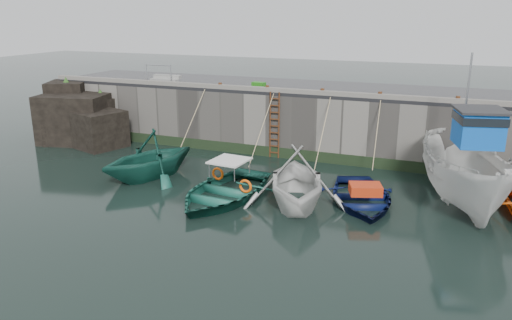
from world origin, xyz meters
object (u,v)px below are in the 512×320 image
at_px(boat_near_white, 150,177).
at_px(bollard_e, 458,100).
at_px(bollard_b, 267,88).
at_px(bollard_d, 380,95).
at_px(boat_near_blue, 224,198).
at_px(boat_near_navy, 361,202).
at_px(bollard_c, 322,92).
at_px(bollard_a, 220,85).
at_px(boat_far_white, 467,175).
at_px(boat_near_blacktrim, 295,204).
at_px(ladder, 274,125).
at_px(fish_crate, 259,85).

bearing_deg(boat_near_white, bollard_e, 44.02).
relative_size(boat_near_white, bollard_e, 16.01).
relative_size(bollard_b, bollard_d, 1.00).
relative_size(boat_near_blue, boat_near_navy, 1.15).
height_order(boat_near_white, bollard_c, bollard_c).
bearing_deg(bollard_a, bollard_b, 0.00).
xyz_separation_m(boat_near_navy, bollard_b, (-5.51, 4.74, 3.30)).
relative_size(boat_near_blue, boat_far_white, 0.69).
height_order(boat_near_blacktrim, bollard_a, bollard_a).
bearing_deg(bollard_e, boat_near_blue, -141.88).
xyz_separation_m(ladder, bollard_e, (8.00, 0.34, 1.71)).
distance_m(boat_near_blue, boat_near_blacktrim, 2.78).
bearing_deg(bollard_e, bollard_a, 180.00).
bearing_deg(boat_far_white, bollard_d, 123.16).
height_order(ladder, boat_near_navy, ladder).
height_order(ladder, bollard_c, bollard_c).
bearing_deg(bollard_a, fish_crate, 28.27).
distance_m(fish_crate, bollard_d, 6.17).
bearing_deg(fish_crate, ladder, -32.63).
relative_size(boat_near_white, boat_near_navy, 0.99).
xyz_separation_m(boat_near_blue, bollard_b, (-0.56, 6.23, 3.30)).
bearing_deg(boat_near_navy, boat_near_white, 163.28).
bearing_deg(boat_near_blacktrim, bollard_b, 100.25).
distance_m(boat_near_navy, bollard_e, 6.50).
relative_size(ladder, bollard_b, 11.43).
height_order(ladder, boat_near_blacktrim, ladder).
bearing_deg(boat_far_white, boat_near_white, 173.34).
xyz_separation_m(bollard_c, bollard_d, (2.60, 0.00, 0.00)).
height_order(ladder, bollard_e, bollard_e).
height_order(boat_near_blacktrim, bollard_b, bollard_b).
bearing_deg(boat_near_blue, boat_near_white, 169.94).
relative_size(boat_near_blacktrim, boat_far_white, 0.63).
bearing_deg(boat_near_blacktrim, boat_near_blue, 168.66).
bearing_deg(bollard_b, bollard_e, 0.00).
height_order(fish_crate, bollard_c, same).
relative_size(boat_near_blacktrim, bollard_c, 17.00).
relative_size(ladder, fish_crate, 4.86).
relative_size(bollard_b, bollard_c, 1.00).
bearing_deg(boat_far_white, boat_near_navy, -175.00).
bearing_deg(ladder, boat_near_white, -129.57).
relative_size(ladder, bollard_a, 11.43).
xyz_separation_m(bollard_a, bollard_c, (5.20, 0.00, 0.00)).
bearing_deg(bollard_b, fish_crate, 131.19).
xyz_separation_m(fish_crate, bollard_c, (3.50, -0.91, 0.00)).
relative_size(boat_near_blacktrim, bollard_e, 17.00).
bearing_deg(boat_near_blue, boat_near_navy, 22.08).
bearing_deg(boat_near_blacktrim, ladder, 97.76).
height_order(bollard_a, bollard_c, same).
bearing_deg(fish_crate, boat_near_white, -102.49).
height_order(boat_near_white, boat_near_blue, boat_near_white).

